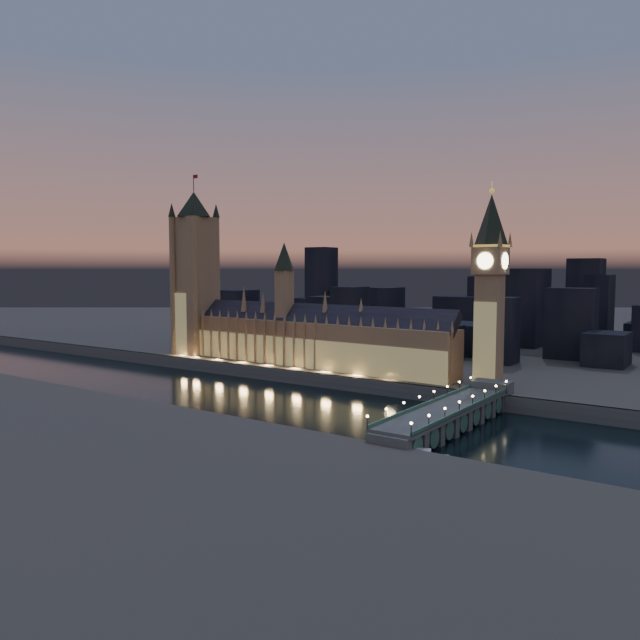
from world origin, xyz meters
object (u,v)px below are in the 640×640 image
Objects in this scene: victoria_tower at (195,265)px; elizabeth_tower at (490,273)px; westminster_bridge at (452,414)px; river_boat at (399,457)px; palace_of_westminster at (308,337)px.

elizabeth_tower is (218.00, -0.01, -4.68)m from victoria_tower.
victoria_tower is 1.13× the size of westminster_bridge.
victoria_tower is 244.40m from westminster_bridge.
river_boat is (11.38, -119.92, -65.34)m from elizabeth_tower.
victoria_tower is 2.97× the size of river_boat.
victoria_tower reaches higher than river_boat.
victoria_tower is at bearing 179.90° from palace_of_westminster.
elizabeth_tower is at bearing 97.13° from westminster_bridge.
palace_of_westminster is 177.32m from river_boat.
river_boat is (3.20, -54.55, -4.43)m from westminster_bridge.
victoria_tower reaches higher than elizabeth_tower.
palace_of_westminster is 1.58× the size of victoria_tower.
westminster_bridge is at bearing 93.36° from river_boat.
palace_of_westminster is at bearing 152.49° from westminster_bridge.
river_boat is at bearing -84.58° from elizabeth_tower.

